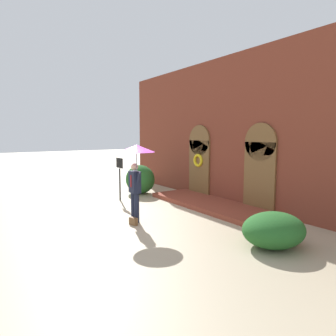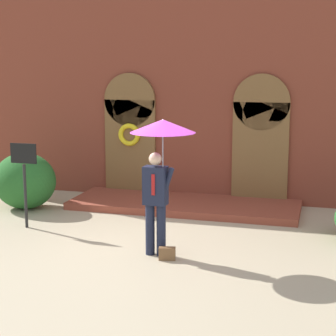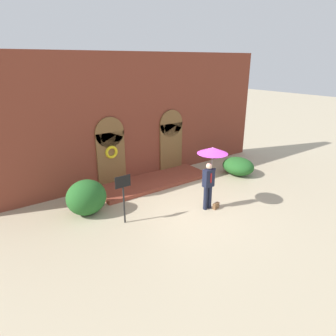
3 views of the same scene
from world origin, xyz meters
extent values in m
plane|color=tan|center=(0.00, 0.00, 0.00)|extent=(80.00, 80.00, 0.00)
cube|color=brown|center=(0.00, 4.20, 2.80)|extent=(14.00, 0.50, 5.60)
cube|color=brown|center=(-1.60, 3.91, 1.20)|extent=(1.30, 0.08, 2.40)
cylinder|color=brown|center=(-1.60, 3.91, 2.40)|extent=(1.30, 0.08, 1.30)
cube|color=brown|center=(1.60, 3.91, 1.20)|extent=(1.30, 0.08, 2.40)
cylinder|color=brown|center=(1.60, 3.91, 2.40)|extent=(1.30, 0.08, 1.30)
torus|color=yellow|center=(-1.60, 3.84, 1.55)|extent=(0.56, 0.12, 0.56)
cube|color=brown|center=(0.00, 3.05, 0.08)|extent=(5.20, 1.80, 0.16)
cylinder|color=#191E33|center=(0.20, -0.18, 0.45)|extent=(0.16, 0.16, 0.90)
cylinder|color=#191E33|center=(0.40, -0.18, 0.45)|extent=(0.16, 0.16, 0.90)
cube|color=#191E33|center=(0.30, -0.18, 1.23)|extent=(0.41, 0.26, 0.66)
cube|color=#A51919|center=(0.30, -0.31, 1.27)|extent=(0.06, 0.01, 0.36)
sphere|color=beige|center=(0.30, -0.18, 1.69)|extent=(0.22, 0.22, 0.22)
cylinder|color=#191E33|center=(0.52, -0.18, 1.33)|extent=(0.22, 0.09, 0.46)
cylinder|color=gray|center=(0.43, -0.18, 1.65)|extent=(0.02, 0.02, 0.98)
cone|color=#992893|center=(0.43, -0.18, 2.25)|extent=(1.10, 1.10, 0.22)
cone|color=white|center=(0.43, -0.18, 2.27)|extent=(0.61, 0.61, 0.20)
cube|color=brown|center=(0.56, -0.38, 0.11)|extent=(0.30, 0.17, 0.22)
cylinder|color=black|center=(-2.70, 0.70, 0.65)|extent=(0.06, 0.06, 1.30)
cube|color=black|center=(-2.70, 0.70, 1.52)|extent=(0.56, 0.03, 0.40)
ellipsoid|color=#235B23|center=(-3.50, 2.06, 0.64)|extent=(1.44, 1.25, 1.29)
ellipsoid|color=#235B23|center=(3.95, 1.60, 0.41)|extent=(1.35, 1.60, 0.83)
camera|label=1|loc=(8.27, -4.31, 2.67)|focal=32.00mm
camera|label=2|loc=(3.02, -9.09, 3.27)|focal=60.00mm
camera|label=3|loc=(-6.77, -7.50, 5.28)|focal=32.00mm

